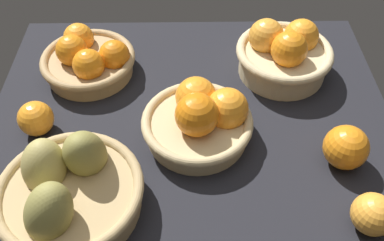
{
  "coord_description": "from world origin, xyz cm",
  "views": [
    {
      "loc": [
        0.66,
        58.24,
        67.88
      ],
      "look_at": [
        -0.16,
        2.77,
        7.0
      ],
      "focal_mm": 39.61,
      "sensor_mm": 36.0,
      "label": 1
    }
  ],
  "objects_px": {
    "loose_orange_front_gap": "(36,119)",
    "loose_orange_back_gap": "(346,147)",
    "loose_orange_side_gap": "(373,214)",
    "basket_far_right_pears": "(68,189)",
    "basket_near_left": "(284,53)",
    "basket_center": "(201,118)",
    "basket_near_right": "(89,59)"
  },
  "relations": [
    {
      "from": "loose_orange_front_gap",
      "to": "loose_orange_back_gap",
      "type": "distance_m",
      "value": 0.6
    },
    {
      "from": "loose_orange_side_gap",
      "to": "loose_orange_front_gap",
      "type": "bearing_deg",
      "value": -20.25
    },
    {
      "from": "basket_far_right_pears",
      "to": "loose_orange_back_gap",
      "type": "height_order",
      "value": "basket_far_right_pears"
    },
    {
      "from": "basket_near_left",
      "to": "loose_orange_back_gap",
      "type": "height_order",
      "value": "basket_near_left"
    },
    {
      "from": "loose_orange_front_gap",
      "to": "loose_orange_side_gap",
      "type": "xyz_separation_m",
      "value": [
        -0.6,
        0.22,
        0.0
      ]
    },
    {
      "from": "basket_center",
      "to": "loose_orange_side_gap",
      "type": "height_order",
      "value": "basket_center"
    },
    {
      "from": "basket_far_right_pears",
      "to": "loose_orange_side_gap",
      "type": "bearing_deg",
      "value": 174.52
    },
    {
      "from": "basket_near_right",
      "to": "loose_orange_front_gap",
      "type": "height_order",
      "value": "basket_near_right"
    },
    {
      "from": "loose_orange_side_gap",
      "to": "basket_center",
      "type": "bearing_deg",
      "value": -37.41
    },
    {
      "from": "basket_near_left",
      "to": "loose_orange_front_gap",
      "type": "xyz_separation_m",
      "value": [
        0.52,
        0.18,
        -0.02
      ]
    },
    {
      "from": "loose_orange_back_gap",
      "to": "basket_near_left",
      "type": "bearing_deg",
      "value": -74.41
    },
    {
      "from": "basket_near_right",
      "to": "loose_orange_front_gap",
      "type": "bearing_deg",
      "value": 66.24
    },
    {
      "from": "basket_near_left",
      "to": "basket_near_right",
      "type": "bearing_deg",
      "value": -0.16
    },
    {
      "from": "loose_orange_front_gap",
      "to": "loose_orange_side_gap",
      "type": "bearing_deg",
      "value": 159.75
    },
    {
      "from": "basket_near_right",
      "to": "loose_orange_back_gap",
      "type": "relative_size",
      "value": 2.54
    },
    {
      "from": "basket_center",
      "to": "loose_orange_back_gap",
      "type": "bearing_deg",
      "value": 164.08
    },
    {
      "from": "basket_near_right",
      "to": "loose_orange_back_gap",
      "type": "xyz_separation_m",
      "value": [
        -0.51,
        0.26,
        0.0
      ]
    },
    {
      "from": "basket_near_right",
      "to": "loose_orange_back_gap",
      "type": "distance_m",
      "value": 0.58
    },
    {
      "from": "basket_far_right_pears",
      "to": "basket_near_left",
      "type": "bearing_deg",
      "value": -140.13
    },
    {
      "from": "basket_far_right_pears",
      "to": "basket_near_right",
      "type": "bearing_deg",
      "value": -86.78
    },
    {
      "from": "basket_far_right_pears",
      "to": "loose_orange_front_gap",
      "type": "relative_size",
      "value": 3.55
    },
    {
      "from": "basket_center",
      "to": "loose_orange_side_gap",
      "type": "xyz_separation_m",
      "value": [
        -0.28,
        0.21,
        -0.01
      ]
    },
    {
      "from": "loose_orange_back_gap",
      "to": "loose_orange_side_gap",
      "type": "bearing_deg",
      "value": 94.56
    },
    {
      "from": "basket_center",
      "to": "loose_orange_back_gap",
      "type": "height_order",
      "value": "basket_center"
    },
    {
      "from": "basket_near_right",
      "to": "loose_orange_side_gap",
      "type": "xyz_separation_m",
      "value": [
        -0.52,
        0.4,
        -0.0
      ]
    },
    {
      "from": "basket_near_right",
      "to": "loose_orange_back_gap",
      "type": "bearing_deg",
      "value": 152.7
    },
    {
      "from": "basket_center",
      "to": "loose_orange_side_gap",
      "type": "distance_m",
      "value": 0.35
    },
    {
      "from": "basket_far_right_pears",
      "to": "basket_near_left",
      "type": "xyz_separation_m",
      "value": [
        -0.42,
        -0.35,
        0.0
      ]
    },
    {
      "from": "basket_center",
      "to": "basket_near_right",
      "type": "distance_m",
      "value": 0.31
    },
    {
      "from": "loose_orange_front_gap",
      "to": "basket_near_left",
      "type": "bearing_deg",
      "value": -161.15
    },
    {
      "from": "basket_near_right",
      "to": "loose_orange_back_gap",
      "type": "height_order",
      "value": "basket_near_right"
    },
    {
      "from": "basket_far_right_pears",
      "to": "basket_center",
      "type": "distance_m",
      "value": 0.28
    }
  ]
}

